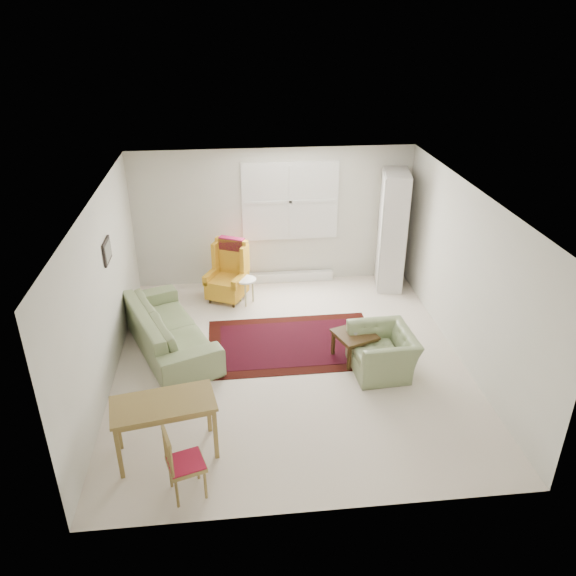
{
  "coord_description": "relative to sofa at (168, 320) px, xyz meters",
  "views": [
    {
      "loc": [
        -0.77,
        -6.82,
        4.65
      ],
      "look_at": [
        0.0,
        0.3,
        1.05
      ],
      "focal_mm": 35.0,
      "sensor_mm": 36.0,
      "label": 1
    }
  ],
  "objects": [
    {
      "name": "room",
      "position": [
        1.8,
        -0.38,
        0.79
      ],
      "size": [
        5.04,
        5.54,
        2.51
      ],
      "color": "silver",
      "rests_on": "ground"
    },
    {
      "name": "desk",
      "position": [
        0.16,
        -2.31,
        -0.1
      ],
      "size": [
        1.23,
        0.78,
        0.73
      ],
      "primitive_type": null,
      "rotation": [
        0.0,
        0.0,
        0.19
      ],
      "color": "olive",
      "rests_on": "ground"
    },
    {
      "name": "rug",
      "position": [
        1.87,
        -0.13,
        -0.45
      ],
      "size": [
        2.58,
        1.68,
        0.03
      ],
      "primitive_type": null,
      "rotation": [
        0.0,
        0.0,
        0.01
      ],
      "color": "black",
      "rests_on": "ground"
    },
    {
      "name": "desk_chair",
      "position": [
        0.43,
        -2.94,
        -0.04
      ],
      "size": [
        0.46,
        0.46,
        0.85
      ],
      "primitive_type": null,
      "rotation": [
        0.0,
        0.0,
        1.87
      ],
      "color": "olive",
      "rests_on": "ground"
    },
    {
      "name": "coffee_table",
      "position": [
        2.72,
        -0.62,
        -0.25
      ],
      "size": [
        0.68,
        0.68,
        0.44
      ],
      "primitive_type": null,
      "rotation": [
        0.0,
        0.0,
        0.35
      ],
      "color": "#3E2A13",
      "rests_on": "ground"
    },
    {
      "name": "stool",
      "position": [
        1.22,
        1.28,
        -0.23
      ],
      "size": [
        0.46,
        0.46,
        0.48
      ],
      "primitive_type": null,
      "rotation": [
        0.0,
        0.0,
        0.38
      ],
      "color": "white",
      "rests_on": "ground"
    },
    {
      "name": "armchair",
      "position": [
        3.05,
        -0.94,
        -0.1
      ],
      "size": [
        0.88,
        0.99,
        0.73
      ],
      "primitive_type": "imported",
      "rotation": [
        0.0,
        0.0,
        -1.51
      ],
      "color": "#79885B",
      "rests_on": "ground"
    },
    {
      "name": "cabinet",
      "position": [
        3.88,
        1.76,
        0.6
      ],
      "size": [
        0.59,
        0.92,
        2.13
      ],
      "primitive_type": null,
      "rotation": [
        0.0,
        0.0,
        -0.18
      ],
      "color": "silver",
      "rests_on": "ground"
    },
    {
      "name": "wingback_chair",
      "position": [
        0.89,
        1.46,
        0.07
      ],
      "size": [
        0.84,
        0.86,
        1.07
      ],
      "primitive_type": null,
      "rotation": [
        0.0,
        0.0,
        -0.46
      ],
      "color": "gold",
      "rests_on": "ground"
    },
    {
      "name": "sofa",
      "position": [
        0.0,
        0.0,
        0.0
      ],
      "size": [
        1.7,
        2.47,
        0.93
      ],
      "primitive_type": "imported",
      "rotation": [
        0.0,
        0.0,
        1.96
      ],
      "color": "#79885B",
      "rests_on": "ground"
    }
  ]
}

